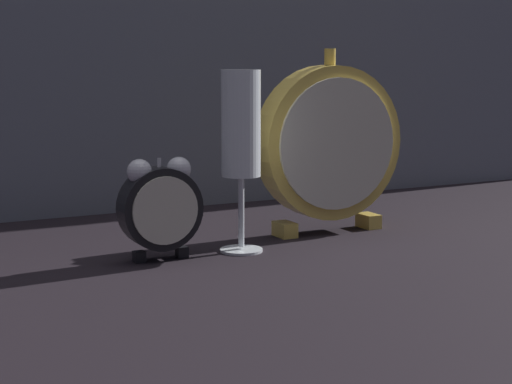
# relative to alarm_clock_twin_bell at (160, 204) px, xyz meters

# --- Properties ---
(ground_plane) EXTENTS (4.00, 4.00, 0.00)m
(ground_plane) POSITION_rel_alarm_clock_twin_bell_xyz_m (0.14, -0.02, -0.06)
(ground_plane) COLOR black
(alarm_clock_twin_bell) EXTENTS (0.09, 0.03, 0.11)m
(alarm_clock_twin_bell) POSITION_rel_alarm_clock_twin_bell_xyz_m (0.00, 0.00, 0.00)
(alarm_clock_twin_bell) COLOR black
(alarm_clock_twin_bell) RESTS_ON ground_plane
(mantel_clock_silver) EXTENTS (0.19, 0.04, 0.23)m
(mantel_clock_silver) POSITION_rel_alarm_clock_twin_bell_xyz_m (0.24, 0.04, 0.05)
(mantel_clock_silver) COLOR gold
(mantel_clock_silver) RESTS_ON ground_plane
(champagne_flute) EXTENTS (0.05, 0.05, 0.20)m
(champagne_flute) POSITION_rel_alarm_clock_twin_bell_xyz_m (0.10, -0.00, 0.07)
(champagne_flute) COLOR silver
(champagne_flute) RESTS_ON ground_plane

